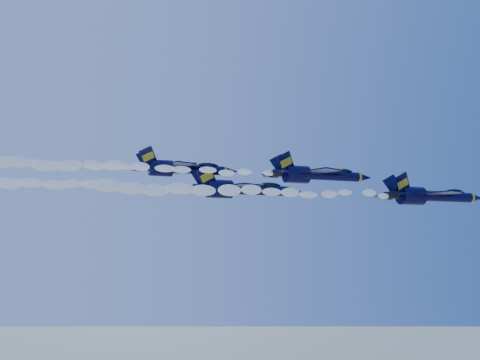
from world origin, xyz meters
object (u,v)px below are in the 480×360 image
object	(u,v)px
jet_lead	(431,196)
jet_third	(242,189)
jet_second	(317,175)
jet_fourth	(181,168)

from	to	relation	value
jet_lead	jet_third	world-z (taller)	jet_third
jet_second	jet_third	world-z (taller)	jet_second
jet_fourth	jet_second	bearing A→B (deg)	-48.66
jet_third	jet_fourth	bearing A→B (deg)	159.15
jet_lead	jet_second	xyz separation A→B (m)	(-16.14, 3.95, 2.82)
jet_third	jet_lead	bearing A→B (deg)	-38.71
jet_second	jet_fourth	world-z (taller)	jet_fourth
jet_lead	jet_third	bearing A→B (deg)	141.29
jet_second	jet_fourth	xyz separation A→B (m)	(-15.34, 17.43, 2.61)
jet_third	jet_fourth	xyz separation A→B (m)	(-9.13, 3.48, 3.40)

